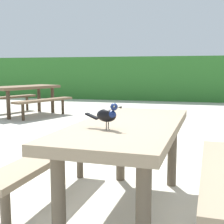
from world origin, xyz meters
name	(u,v)px	position (x,y,z in m)	size (l,w,h in m)	color
ground_plane	(131,215)	(0.00, 0.00, 0.00)	(60.00, 60.00, 0.00)	beige
hedge_wall	(183,79)	(0.00, 9.88, 0.82)	(28.00, 1.35, 1.63)	#2D6B28
picnic_table_foreground	(129,145)	(-0.03, 0.07, 0.56)	(1.75, 1.83, 0.74)	#84725B
bird_grackle	(108,115)	(-0.11, -0.26, 0.84)	(0.28, 0.11, 0.18)	black
picnic_table_mid_left	(25,93)	(-3.73, 4.81, 0.56)	(2.17, 2.19, 0.74)	brown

